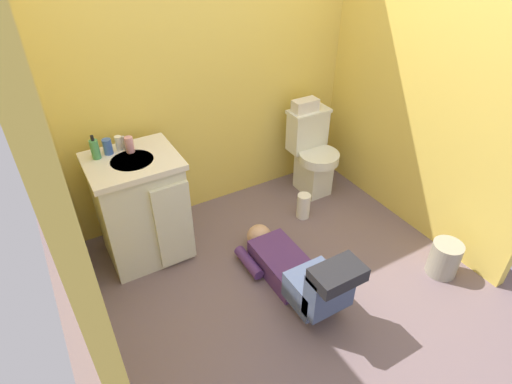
{
  "coord_description": "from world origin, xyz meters",
  "views": [
    {
      "loc": [
        -1.23,
        -1.85,
        2.23
      ],
      "look_at": [
        0.02,
        0.32,
        0.45
      ],
      "focal_mm": 29.33,
      "sensor_mm": 36.0,
      "label": 1
    }
  ],
  "objects_px": {
    "faucet": "(124,143)",
    "bottle_white": "(119,143)",
    "person_plumber": "(298,271)",
    "bottle_pink": "(129,145)",
    "soap_dispenser": "(95,149)",
    "trash_can": "(444,259)",
    "tissue_box": "(305,105)",
    "bottle_blue": "(108,147)",
    "toilet": "(312,154)",
    "vanity_cabinet": "(141,208)",
    "paper_towel_roll": "(303,206)"
  },
  "relations": [
    {
      "from": "toilet",
      "to": "faucet",
      "type": "distance_m",
      "value": 1.65
    },
    {
      "from": "toilet",
      "to": "bottle_blue",
      "type": "bearing_deg",
      "value": 177.67
    },
    {
      "from": "faucet",
      "to": "trash_can",
      "type": "bearing_deg",
      "value": -38.93
    },
    {
      "from": "person_plumber",
      "to": "vanity_cabinet",
      "type": "bearing_deg",
      "value": 130.38
    },
    {
      "from": "vanity_cabinet",
      "to": "trash_can",
      "type": "bearing_deg",
      "value": -35.97
    },
    {
      "from": "trash_can",
      "to": "paper_towel_roll",
      "type": "xyz_separation_m",
      "value": [
        -0.49,
        1.03,
        -0.02
      ]
    },
    {
      "from": "tissue_box",
      "to": "bottle_pink",
      "type": "distance_m",
      "value": 1.5
    },
    {
      "from": "vanity_cabinet",
      "to": "paper_towel_roll",
      "type": "bearing_deg",
      "value": -10.81
    },
    {
      "from": "tissue_box",
      "to": "bottle_blue",
      "type": "relative_size",
      "value": 2.08
    },
    {
      "from": "vanity_cabinet",
      "to": "trash_can",
      "type": "distance_m",
      "value": 2.18
    },
    {
      "from": "toilet",
      "to": "soap_dispenser",
      "type": "height_order",
      "value": "soap_dispenser"
    },
    {
      "from": "person_plumber",
      "to": "tissue_box",
      "type": "bearing_deg",
      "value": 53.98
    },
    {
      "from": "soap_dispenser",
      "to": "bottle_pink",
      "type": "height_order",
      "value": "soap_dispenser"
    },
    {
      "from": "faucet",
      "to": "vanity_cabinet",
      "type": "bearing_deg",
      "value": -88.69
    },
    {
      "from": "tissue_box",
      "to": "soap_dispenser",
      "type": "relative_size",
      "value": 1.33
    },
    {
      "from": "bottle_pink",
      "to": "paper_towel_roll",
      "type": "bearing_deg",
      "value": -15.27
    },
    {
      "from": "vanity_cabinet",
      "to": "soap_dispenser",
      "type": "distance_m",
      "value": 0.52
    },
    {
      "from": "faucet",
      "to": "soap_dispenser",
      "type": "bearing_deg",
      "value": -173.99
    },
    {
      "from": "person_plumber",
      "to": "bottle_pink",
      "type": "xyz_separation_m",
      "value": [
        -0.73,
        0.98,
        0.7
      ]
    },
    {
      "from": "bottle_pink",
      "to": "trash_can",
      "type": "height_order",
      "value": "bottle_pink"
    },
    {
      "from": "tissue_box",
      "to": "bottle_blue",
      "type": "distance_m",
      "value": 1.63
    },
    {
      "from": "bottle_white",
      "to": "person_plumber",
      "type": "bearing_deg",
      "value": -53.13
    },
    {
      "from": "vanity_cabinet",
      "to": "faucet",
      "type": "relative_size",
      "value": 8.2
    },
    {
      "from": "person_plumber",
      "to": "toilet",
      "type": "bearing_deg",
      "value": 49.9
    },
    {
      "from": "faucet",
      "to": "soap_dispenser",
      "type": "relative_size",
      "value": 0.6
    },
    {
      "from": "toilet",
      "to": "tissue_box",
      "type": "relative_size",
      "value": 3.41
    },
    {
      "from": "vanity_cabinet",
      "to": "bottle_pink",
      "type": "relative_size",
      "value": 7.5
    },
    {
      "from": "faucet",
      "to": "bottle_pink",
      "type": "distance_m",
      "value": 0.06
    },
    {
      "from": "bottle_pink",
      "to": "trash_can",
      "type": "bearing_deg",
      "value": -38.36
    },
    {
      "from": "soap_dispenser",
      "to": "bottle_white",
      "type": "distance_m",
      "value": 0.17
    },
    {
      "from": "toilet",
      "to": "vanity_cabinet",
      "type": "bearing_deg",
      "value": -177.13
    },
    {
      "from": "tissue_box",
      "to": "trash_can",
      "type": "height_order",
      "value": "tissue_box"
    },
    {
      "from": "bottle_blue",
      "to": "bottle_white",
      "type": "distance_m",
      "value": 0.08
    },
    {
      "from": "bottle_blue",
      "to": "trash_can",
      "type": "height_order",
      "value": "bottle_blue"
    },
    {
      "from": "tissue_box",
      "to": "person_plumber",
      "type": "bearing_deg",
      "value": -126.02
    },
    {
      "from": "faucet",
      "to": "bottle_white",
      "type": "height_order",
      "value": "same"
    },
    {
      "from": "vanity_cabinet",
      "to": "bottle_blue",
      "type": "relative_size",
      "value": 7.74
    },
    {
      "from": "bottle_blue",
      "to": "trash_can",
      "type": "relative_size",
      "value": 0.4
    },
    {
      "from": "faucet",
      "to": "tissue_box",
      "type": "relative_size",
      "value": 0.45
    },
    {
      "from": "soap_dispenser",
      "to": "bottle_white",
      "type": "xyz_separation_m",
      "value": [
        0.16,
        0.04,
        -0.02
      ]
    },
    {
      "from": "person_plumber",
      "to": "trash_can",
      "type": "height_order",
      "value": "person_plumber"
    },
    {
      "from": "trash_can",
      "to": "soap_dispenser",
      "type": "bearing_deg",
      "value": 144.31
    },
    {
      "from": "faucet",
      "to": "bottle_blue",
      "type": "height_order",
      "value": "bottle_blue"
    },
    {
      "from": "faucet",
      "to": "bottle_white",
      "type": "bearing_deg",
      "value": 152.14
    },
    {
      "from": "bottle_blue",
      "to": "bottle_white",
      "type": "height_order",
      "value": "bottle_blue"
    },
    {
      "from": "toilet",
      "to": "soap_dispenser",
      "type": "bearing_deg",
      "value": 178.45
    },
    {
      "from": "toilet",
      "to": "faucet",
      "type": "height_order",
      "value": "faucet"
    },
    {
      "from": "bottle_blue",
      "to": "paper_towel_roll",
      "type": "xyz_separation_m",
      "value": [
        1.37,
        -0.39,
        -0.76
      ]
    },
    {
      "from": "person_plumber",
      "to": "soap_dispenser",
      "type": "distance_m",
      "value": 1.56
    },
    {
      "from": "faucet",
      "to": "soap_dispenser",
      "type": "distance_m",
      "value": 0.19
    }
  ]
}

